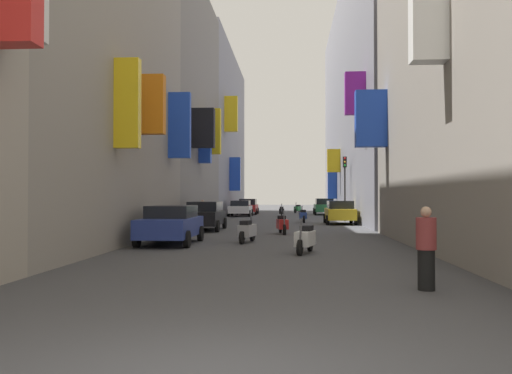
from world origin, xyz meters
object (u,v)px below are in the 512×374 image
Objects in this scene: parked_car_black at (205,215)px; traffic_light_near_corner at (345,178)px; scooter_black at (282,211)px; scooter_silver at (247,231)px; parked_car_yellow at (340,212)px; scooter_red at (282,224)px; scooter_green at (298,209)px; scooter_blue at (303,216)px; parked_car_blue at (171,224)px; pedestrian_crossing at (426,249)px; pedestrian_near_left at (203,213)px; parked_car_white at (241,208)px; parked_car_red at (248,206)px; scooter_white at (305,238)px; parked_car_green at (324,206)px.

traffic_light_near_corner is (8.29, 10.21, 2.30)m from parked_car_black.
scooter_black is 0.99× the size of scooter_silver.
scooter_red is at bearing -111.43° from parked_car_yellow.
scooter_green is 19.36m from scooter_blue.
parked_car_blue is 2.23× the size of scooter_black.
scooter_red is at bearing 101.55° from pedestrian_crossing.
pedestrian_near_left is at bearing -106.17° from scooter_black.
parked_car_white is 2.50× the size of pedestrian_crossing.
parked_car_yellow is at bearing -58.37° from parked_car_white.
scooter_silver is at bearing -99.05° from scooter_blue.
scooter_green is 0.93× the size of scooter_black.
scooter_red is 0.39× the size of traffic_light_near_corner.
scooter_red is 1.15× the size of pedestrian_near_left.
scooter_silver is (-2.34, -34.83, 0.00)m from scooter_green.
pedestrian_crossing reaches higher than parked_car_white.
parked_car_red is 20.64m from pedestrian_near_left.
parked_car_blue is at bearing 149.88° from scooter_white.
scooter_black is (-1.49, -9.46, 0.00)m from scooter_green.
scooter_blue is (-2.34, -14.70, -0.34)m from parked_car_green.
parked_car_white is at bearing -150.26° from parked_car_green.
parked_car_blue is 35.97m from scooter_green.
pedestrian_crossing is (6.77, -40.88, 0.01)m from parked_car_red.
parked_car_green is at bearing 80.97° from scooter_blue.
parked_car_red is 31.10m from scooter_silver.
pedestrian_crossing is (4.24, -9.88, 0.33)m from scooter_silver.
parked_car_yellow is 4.44m from traffic_light_near_corner.
parked_car_black is at bearing -90.72° from parked_car_red.
parked_car_white is (0.07, 18.70, -0.05)m from parked_car_black.
parked_car_black is 1.05× the size of parked_car_blue.
parked_car_black is 0.97× the size of parked_car_red.
parked_car_black reaches higher than parked_car_white.
scooter_blue is at bearing 141.48° from parked_car_yellow.
scooter_red is 7.41m from pedestrian_near_left.
pedestrian_near_left is at bearing -158.48° from parked_car_yellow.
scooter_red is (3.79, -26.30, -0.32)m from parked_car_red.
parked_car_green reaches higher than parked_car_red.
pedestrian_crossing reaches higher than scooter_white.
scooter_green is 0.92× the size of scooter_silver.
parked_car_blue is at bearing 127.63° from pedestrian_crossing.
parked_car_blue is at bearing -90.05° from parked_car_white.
parked_car_white is at bearing 96.09° from scooter_silver.
parked_car_black is at bearing -139.54° from parked_car_yellow.
parked_car_green reaches higher than parked_car_black.
pedestrian_crossing is (7.00, -35.73, 0.05)m from parked_car_white.
scooter_red is 1.06× the size of scooter_green.
scooter_white is (1.27, -28.98, 0.00)m from scooter_black.
pedestrian_near_left is (-4.75, 5.68, 0.31)m from scooter_red.
scooter_blue is (5.24, 16.24, -0.30)m from parked_car_blue.
parked_car_blue is at bearing -126.49° from scooter_red.
parked_car_blue is 6.81m from scooter_red.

